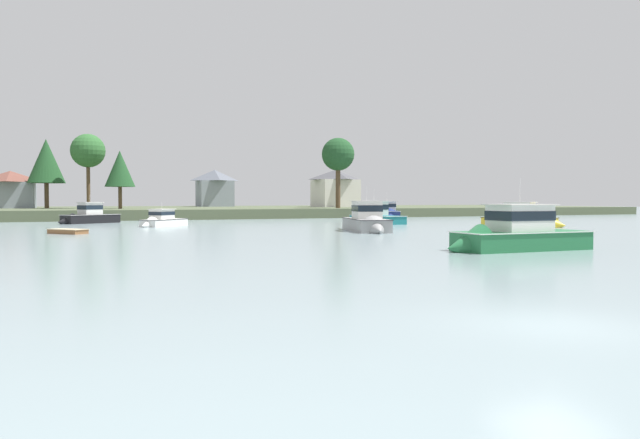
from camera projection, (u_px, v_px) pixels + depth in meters
name	position (u px, v px, depth m)	size (l,w,h in m)	color
ground_plane	(550.00, 325.00, 14.05)	(422.76, 422.76, 0.00)	gray
far_shore_bank	(134.00, 212.00, 109.37)	(190.24, 53.52, 1.49)	#4C563D
cruiser_green	(509.00, 240.00, 34.59)	(9.25, 3.04, 5.26)	#236B3D
cruiser_grey	(368.00, 224.00, 55.46)	(5.25, 10.78, 5.20)	gray
cruiser_teal	(372.00, 218.00, 74.72)	(3.87, 9.74, 5.42)	#196B70
cruiser_yellow	(527.00, 221.00, 65.08)	(6.94, 8.82, 5.18)	gold
cruiser_black	(86.00, 219.00, 74.32)	(8.02, 6.39, 4.35)	black
cruiser_white	(160.00, 222.00, 66.04)	(6.40, 6.84, 3.42)	white
dinghy_wood	(68.00, 232.00, 51.62)	(3.49, 3.67, 0.57)	brown
cruiser_navy	(387.00, 215.00, 90.15)	(6.59, 10.15, 5.25)	navy
mooring_buoy_yellow	(492.00, 231.00, 54.38)	(0.32, 0.32, 0.38)	yellow
shore_tree_center_left	(88.00, 151.00, 99.00)	(5.55, 5.55, 12.33)	brown
shore_tree_left	(338.00, 155.00, 102.59)	(5.63, 5.63, 12.05)	brown
shore_tree_inland_c	(46.00, 161.00, 100.90)	(6.07, 6.07, 11.69)	brown
shore_tree_center	(120.00, 169.00, 95.55)	(4.72, 4.72, 9.29)	brown
cottage_near_water	(215.00, 188.00, 128.19)	(7.57, 7.08, 7.84)	gray
cottage_hillside	(10.00, 189.00, 103.31)	(8.28, 10.77, 6.42)	gray
cottage_eastern	(335.00, 188.00, 122.15)	(8.49, 8.41, 7.52)	silver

